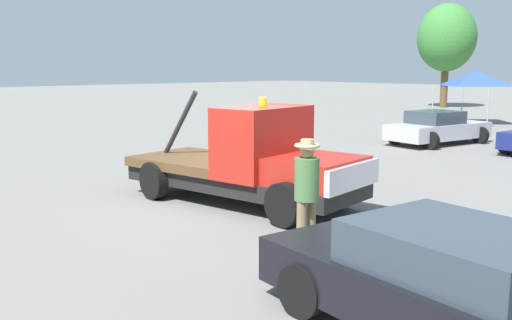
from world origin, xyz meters
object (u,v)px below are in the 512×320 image
parked_car_silver (438,128)px  canopy_tent_blue (476,79)px  foreground_car (472,293)px  tow_truck (254,163)px  person_near_truck (307,186)px  tree_center (447,38)px

parked_car_silver → canopy_tent_blue: canopy_tent_blue is taller
foreground_car → canopy_tent_blue: 26.79m
canopy_tent_blue → tow_truck: bearing=-74.3°
foreground_car → tow_truck: bearing=163.5°
parked_car_silver → canopy_tent_blue: 9.55m
tow_truck → canopy_tent_blue: size_ratio=1.88×
person_near_truck → parked_car_silver: 14.93m
foreground_car → parked_car_silver: (-9.32, 14.81, -0.00)m
foreground_car → tree_center: bearing=126.0°
person_near_truck → tree_center: 36.98m
tow_truck → foreground_car: (6.55, -2.59, -0.29)m
foreground_car → tree_center: tree_center is taller
canopy_tent_blue → tree_center: bearing=127.5°
foreground_car → parked_car_silver: same height
tow_truck → tree_center: bearing=104.0°
parked_car_silver → tree_center: bearing=37.4°
tow_truck → person_near_truck: bearing=-36.1°
canopy_tent_blue → foreground_car: bearing=-62.2°
parked_car_silver → foreground_car: bearing=-140.3°
person_near_truck → parked_car_silver: person_near_truck is taller
person_near_truck → tree_center: bearing=115.9°
parked_car_silver → canopy_tent_blue: bearing=27.1°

